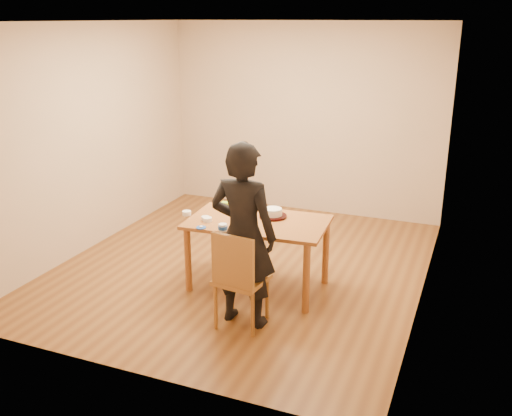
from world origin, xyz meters
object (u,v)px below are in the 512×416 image
at_px(dining_table, 258,222).
at_px(cake, 273,212).
at_px(dining_chair, 242,280).
at_px(cake_plate, 273,216).
at_px(person, 243,235).

bearing_deg(dining_table, cake, 52.49).
xyz_separation_m(dining_chair, cake, (-0.04, 0.93, 0.35)).
bearing_deg(cake_plate, person, -87.21).
distance_m(dining_table, dining_chair, 0.84).
xyz_separation_m(cake_plate, cake, (0.00, 0.00, 0.04)).
bearing_deg(dining_chair, cake_plate, 99.84).
distance_m(cake, person, 0.89).
relative_size(dining_table, dining_chair, 3.34).
bearing_deg(cake_plate, cake, 0.00).
bearing_deg(dining_chair, cake, 99.84).
bearing_deg(cake_plate, dining_table, -123.78).
height_order(dining_chair, cake, cake).
bearing_deg(dining_chair, dining_table, 108.13).
relative_size(dining_table, cake_plate, 4.91).
relative_size(cake_plate, person, 0.17).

